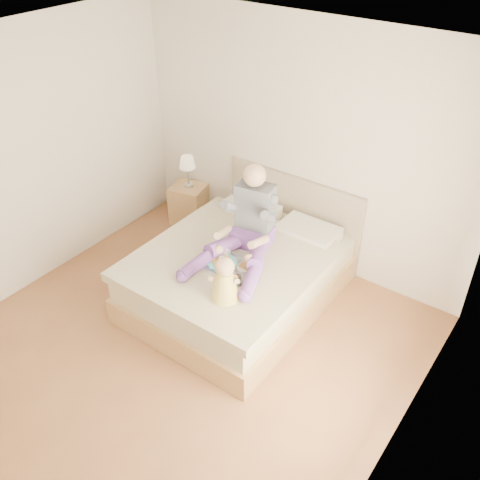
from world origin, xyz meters
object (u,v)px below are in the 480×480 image
Objects in this scene: adult at (247,228)px; tray at (230,265)px; baby at (225,281)px; bed at (242,271)px; nightstand at (189,204)px.

tray is (0.04, -0.33, -0.23)m from adult.
bed is at bearing 87.46° from baby.
tray is 1.14× the size of baby.
bed is 4.31× the size of nightstand.
bed is 1.62m from nightstand.
baby reaches higher than nightstand.
nightstand is at bearing 141.86° from adult.
baby is at bearing -62.71° from tray.
nightstand is 2.33m from baby.
adult is (1.46, -0.79, 0.62)m from nightstand.
bed is 0.89m from baby.
bed is 4.45× the size of tray.
bed is at bearing 102.16° from tray.
tray is at bearing -74.09° from bed.
baby is at bearing -54.46° from nightstand.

